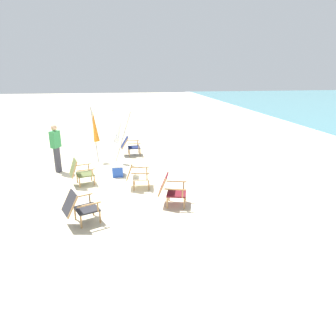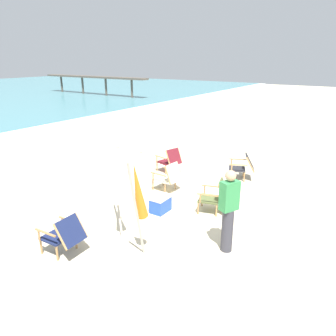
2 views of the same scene
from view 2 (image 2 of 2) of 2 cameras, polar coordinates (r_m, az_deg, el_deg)
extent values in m
plane|color=beige|center=(8.37, 3.44, -6.28)|extent=(80.00, 80.00, 0.00)
cube|color=#515B33|center=(7.92, 7.18, -5.36)|extent=(0.64, 0.61, 0.04)
cube|color=#515B33|center=(7.78, 9.64, -3.97)|extent=(0.53, 0.34, 0.50)
cylinder|color=#AD7F4C|center=(7.81, 5.27, -6.94)|extent=(0.04, 0.04, 0.32)
cylinder|color=#AD7F4C|center=(8.23, 5.93, -5.58)|extent=(0.04, 0.04, 0.32)
cylinder|color=#AD7F4C|center=(7.75, 8.42, -7.29)|extent=(0.04, 0.04, 0.32)
cylinder|color=#AD7F4C|center=(8.17, 8.92, -5.90)|extent=(0.04, 0.04, 0.32)
cube|color=#AD7F4C|center=(7.57, 7.03, -4.69)|extent=(0.19, 0.52, 0.02)
cylinder|color=#AD7F4C|center=(7.65, 5.61, -5.30)|extent=(0.04, 0.04, 0.22)
cube|color=#AD7F4C|center=(8.09, 7.73, -3.17)|extent=(0.19, 0.52, 0.02)
cylinder|color=#AD7F4C|center=(8.15, 6.39, -3.76)|extent=(0.04, 0.04, 0.22)
cylinder|color=#AD7F4C|center=(7.55, 9.38, -4.69)|extent=(0.10, 0.22, 0.50)
cylinder|color=#AD7F4C|center=(8.02, 9.88, -3.29)|extent=(0.10, 0.22, 0.50)
cube|color=beige|center=(9.12, -0.67, -1.89)|extent=(0.55, 0.52, 0.04)
cube|color=beige|center=(8.85, 0.99, -0.87)|extent=(0.51, 0.24, 0.50)
cylinder|color=#AD7F4C|center=(9.14, -2.64, -2.95)|extent=(0.04, 0.04, 0.32)
cylinder|color=#AD7F4C|center=(9.48, -0.82, -2.12)|extent=(0.04, 0.04, 0.32)
cylinder|color=#AD7F4C|center=(8.89, -0.51, -3.58)|extent=(0.04, 0.04, 0.32)
cylinder|color=#AD7F4C|center=(9.23, 1.29, -2.71)|extent=(0.04, 0.04, 0.32)
cube|color=#AD7F4C|center=(8.83, -1.70, -1.09)|extent=(0.07, 0.53, 0.02)
cylinder|color=#AD7F4C|center=(8.98, -2.62, -1.50)|extent=(0.04, 0.04, 0.22)
cube|color=#AD7F4C|center=(9.25, 0.50, -0.16)|extent=(0.07, 0.53, 0.02)
cylinder|color=#AD7F4C|center=(9.39, -0.42, -0.57)|extent=(0.04, 0.04, 0.22)
cylinder|color=#AD7F4C|center=(8.66, -0.02, -1.31)|extent=(0.06, 0.22, 0.50)
cylinder|color=#AD7F4C|center=(9.05, 1.95, -0.44)|extent=(0.06, 0.22, 0.50)
cube|color=#19234C|center=(6.66, -18.63, -11.18)|extent=(0.54, 0.51, 0.04)
cube|color=#19234C|center=(6.30, -16.54, -10.46)|extent=(0.51, 0.33, 0.46)
cylinder|color=#AD7F4C|center=(6.77, -21.23, -12.56)|extent=(0.04, 0.04, 0.32)
cylinder|color=#AD7F4C|center=(7.02, -18.23, -11.04)|extent=(0.04, 0.04, 0.32)
cylinder|color=#AD7F4C|center=(6.47, -18.76, -13.80)|extent=(0.04, 0.04, 0.32)
cylinder|color=#AD7F4C|center=(6.73, -15.73, -12.13)|extent=(0.04, 0.04, 0.32)
cube|color=#AD7F4C|center=(6.39, -20.61, -10.49)|extent=(0.06, 0.53, 0.02)
cylinder|color=#AD7F4C|center=(6.58, -21.56, -10.84)|extent=(0.04, 0.04, 0.22)
cube|color=#AD7F4C|center=(6.70, -16.91, -8.66)|extent=(0.06, 0.53, 0.02)
cylinder|color=#AD7F4C|center=(6.88, -17.91, -9.05)|extent=(0.04, 0.04, 0.22)
cylinder|color=#AD7F4C|center=(6.16, -18.28, -11.37)|extent=(0.06, 0.31, 0.46)
cylinder|color=#AD7F4C|center=(6.45, -14.88, -9.58)|extent=(0.06, 0.31, 0.46)
cube|color=maroon|center=(10.61, -0.21, 1.10)|extent=(0.62, 0.59, 0.04)
cube|color=maroon|center=(10.30, 1.06, 1.95)|extent=(0.54, 0.35, 0.49)
cylinder|color=#AD7F4C|center=(10.67, -1.92, 0.29)|extent=(0.04, 0.04, 0.32)
cylinder|color=#AD7F4C|center=(10.96, -0.06, 0.81)|extent=(0.04, 0.04, 0.32)
cylinder|color=#AD7F4C|center=(10.36, -0.37, -0.27)|extent=(0.04, 0.04, 0.32)
cylinder|color=#AD7F4C|center=(10.66, 1.50, 0.28)|extent=(0.04, 0.04, 0.32)
cube|color=#AD7F4C|center=(10.36, -1.29, 1.92)|extent=(0.17, 0.52, 0.02)
cylinder|color=#AD7F4C|center=(10.52, -1.96, 1.57)|extent=(0.04, 0.04, 0.22)
cube|color=#AD7F4C|center=(10.72, 0.97, 2.50)|extent=(0.17, 0.52, 0.02)
cylinder|color=#AD7F4C|center=(10.88, 0.29, 2.15)|extent=(0.04, 0.04, 0.22)
cylinder|color=#AD7F4C|center=(10.14, 0.00, 1.67)|extent=(0.10, 0.24, 0.49)
cylinder|color=#AD7F4C|center=(10.47, 2.07, 2.22)|extent=(0.10, 0.24, 0.49)
cube|color=#28282D|center=(10.15, 11.92, -0.14)|extent=(0.67, 0.65, 0.04)
cube|color=#28282D|center=(10.10, 14.07, 0.96)|extent=(0.57, 0.46, 0.47)
cylinder|color=#AD7F4C|center=(9.97, 10.66, -1.38)|extent=(0.04, 0.04, 0.32)
cylinder|color=#AD7F4C|center=(10.42, 10.64, -0.50)|extent=(0.04, 0.04, 0.32)
cylinder|color=#AD7F4C|center=(9.99, 13.13, -1.51)|extent=(0.04, 0.04, 0.32)
cylinder|color=#AD7F4C|center=(10.43, 13.01, -0.63)|extent=(0.04, 0.04, 0.32)
cube|color=#AD7F4C|center=(9.82, 12.16, 0.54)|extent=(0.24, 0.50, 0.02)
cylinder|color=#AD7F4C|center=(9.84, 11.03, 0.00)|extent=(0.04, 0.04, 0.22)
cube|color=#AD7F4C|center=(10.35, 12.07, 1.50)|extent=(0.24, 0.50, 0.02)
cylinder|color=#AD7F4C|center=(10.38, 11.00, 0.97)|extent=(0.04, 0.04, 0.22)
cylinder|color=#AD7F4C|center=(9.86, 14.16, 0.52)|extent=(0.15, 0.28, 0.47)
cylinder|color=#AD7F4C|center=(10.35, 13.99, 1.39)|extent=(0.15, 0.28, 0.47)
cylinder|color=#B7B2A8|center=(6.79, -9.06, -3.59)|extent=(0.50, 0.68, 1.97)
cone|color=white|center=(6.55, -8.96, -1.24)|extent=(0.54, 0.64, 1.16)
sphere|color=#B7B2A8|center=(6.13, -8.75, 3.62)|extent=(0.06, 0.06, 0.06)
cylinder|color=#B7B2A8|center=(5.71, -5.49, -7.66)|extent=(0.65, 0.26, 2.02)
cone|color=orange|center=(5.66, -5.22, -4.00)|extent=(0.60, 0.39, 1.17)
sphere|color=#B7B2A8|center=(5.63, -4.70, 2.90)|extent=(0.06, 0.06, 0.06)
cylinder|color=#383842|center=(6.40, 10.27, -10.61)|extent=(0.22, 0.22, 0.86)
cube|color=#338C4C|center=(6.08, 10.65, -4.77)|extent=(0.39, 0.33, 0.56)
sphere|color=tan|center=(5.94, 10.88, -1.31)|extent=(0.20, 0.20, 0.20)
cube|color=blue|center=(7.91, -1.32, -6.45)|extent=(0.48, 0.34, 0.34)
cube|color=white|center=(7.82, -1.33, -5.12)|extent=(0.49, 0.35, 0.06)
cube|color=brown|center=(33.30, -12.87, 15.20)|extent=(0.90, 12.57, 0.16)
cylinder|color=brown|center=(30.17, -6.31, 13.55)|extent=(0.20, 0.20, 1.75)
cylinder|color=brown|center=(32.25, -10.75, 13.68)|extent=(0.20, 0.20, 1.75)
cylinder|color=brown|center=(34.50, -14.63, 13.72)|extent=(0.20, 0.20, 1.75)
cylinder|color=brown|center=(36.88, -18.03, 13.70)|extent=(0.20, 0.20, 1.75)
camera|label=1|loc=(15.98, 18.58, 16.99)|focal=32.00mm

